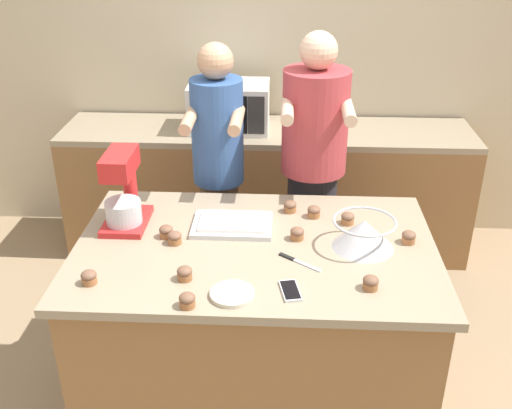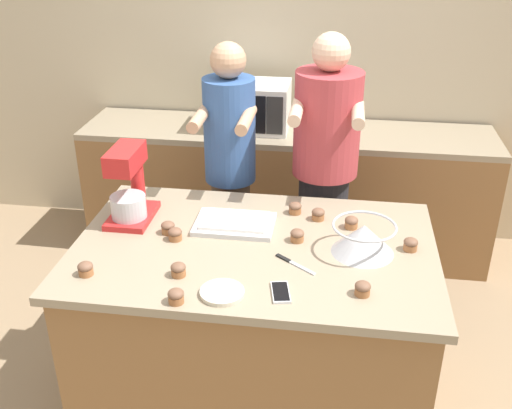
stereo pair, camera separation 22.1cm
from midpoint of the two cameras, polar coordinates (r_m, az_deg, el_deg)
ground_plane at (r=3.27m, az=-2.08°, el=-17.40°), size 16.00×16.00×0.00m
back_wall at (r=4.31m, az=-0.23°, el=14.36°), size 10.00×0.06×2.70m
island_counter at (r=2.98m, az=-2.22°, el=-11.25°), size 1.64×1.07×0.89m
back_counter at (r=4.28m, az=-0.47°, el=1.47°), size 2.80×0.60×0.90m
person_left at (r=3.42m, az=-5.43°, el=2.46°), size 0.31×0.48×1.64m
person_right at (r=3.38m, az=3.55°, el=2.49°), size 0.37×0.52×1.71m
stand_mixer at (r=2.92m, az=-14.63°, el=0.98°), size 0.20×0.30×0.38m
mixing_bowl at (r=2.70m, az=7.93°, el=-2.74°), size 0.29×0.29×0.14m
baking_tray at (r=2.87m, az=-4.48°, el=-1.92°), size 0.38×0.26×0.04m
microwave_oven at (r=4.07m, az=-4.15°, el=9.28°), size 0.53×0.37×0.31m
cell_phone at (r=2.42m, az=0.65°, el=-8.27°), size 0.10×0.16×0.01m
small_plate at (r=2.40m, az=-4.95°, el=-8.56°), size 0.18×0.18×0.02m
knife at (r=2.60m, az=1.49°, el=-5.47°), size 0.19×0.15×0.01m
cupcake_0 at (r=2.44m, az=8.32°, el=-7.43°), size 0.06×0.06×0.06m
cupcake_1 at (r=2.76m, az=1.65°, el=-2.83°), size 0.06×0.06×0.06m
cupcake_2 at (r=2.95m, az=3.41°, el=-0.72°), size 0.06×0.06×0.06m
cupcake_3 at (r=2.51m, az=-9.35°, el=-6.54°), size 0.06×0.06×0.06m
cupcake_4 at (r=2.77m, az=-10.04°, el=-3.19°), size 0.06×0.06×0.06m
cupcake_5 at (r=3.00m, az=1.16°, el=-0.22°), size 0.06×0.06×0.06m
cupcake_6 at (r=2.35m, az=-9.29°, el=-9.05°), size 0.06×0.06×0.06m
cupcake_7 at (r=2.79m, az=12.16°, el=-3.10°), size 0.06×0.06×0.06m
cupcake_8 at (r=2.91m, az=6.59°, el=-1.35°), size 0.06×0.06×0.06m
cupcake_9 at (r=2.57m, az=-18.04°, el=-6.67°), size 0.06×0.06×0.06m
cupcake_10 at (r=2.82m, az=-10.79°, el=-2.59°), size 0.06×0.06×0.06m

